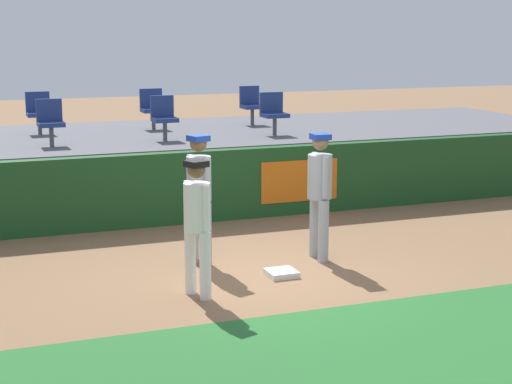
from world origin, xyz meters
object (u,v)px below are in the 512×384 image
object	(u,v)px
seat_back_right	(251,103)
player_fielder_home	(197,219)
player_coach_visitor	(320,187)
first_base	(281,273)
player_runner_visitor	(199,190)
seat_front_right	(273,111)
seat_front_left	(50,120)
seat_back_left	(39,110)
seat_back_center	(152,107)
seat_front_center	(164,116)

from	to	relation	value
seat_back_right	player_fielder_home	bearing A→B (deg)	-115.36
player_coach_visitor	first_base	bearing A→B (deg)	-51.88
player_runner_visitor	seat_front_right	size ratio (longest dim) A/B	2.24
seat_front_left	seat_back_right	world-z (taller)	same
seat_back_left	seat_back_center	size ratio (longest dim) A/B	1.00
seat_front_center	player_coach_visitor	bearing A→B (deg)	-74.48
player_runner_visitor	seat_back_left	distance (m)	5.97
seat_front_left	seat_back_center	bearing A→B (deg)	37.92
player_runner_visitor	seat_back_center	distance (m)	5.80
first_base	seat_front_left	bearing A→B (deg)	116.38
player_coach_visitor	seat_front_left	distance (m)	5.50
player_coach_visitor	seat_front_left	xyz separation A→B (m)	(-3.30, 4.35, 0.67)
first_base	seat_front_right	size ratio (longest dim) A/B	0.48
seat_back_center	seat_front_center	world-z (taller)	same
seat_back_right	first_base	bearing A→B (deg)	-107.00
player_runner_visitor	seat_front_left	distance (m)	4.28
player_coach_visitor	seat_front_left	size ratio (longest dim) A/B	2.23
player_fielder_home	seat_back_left	world-z (taller)	seat_back_left
first_base	player_runner_visitor	xyz separation A→B (m)	(-0.86, 1.04, 1.05)
player_coach_visitor	seat_front_right	distance (m)	4.52
first_base	player_fielder_home	world-z (taller)	player_fielder_home
seat_back_left	seat_front_center	distance (m)	2.77
first_base	seat_front_center	bearing A→B (deg)	94.20
first_base	seat_back_left	bearing A→B (deg)	110.05
seat_back_right	seat_back_center	world-z (taller)	same
seat_back_right	seat_front_left	bearing A→B (deg)	-158.28
player_runner_visitor	seat_back_left	bearing A→B (deg)	178.11
player_coach_visitor	seat_back_center	xyz separation A→B (m)	(-0.99, 6.15, 0.67)
seat_back_right	seat_front_center	xyz separation A→B (m)	(-2.43, -1.80, 0.00)
player_fielder_home	seat_back_center	world-z (taller)	seat_back_center
seat_back_left	seat_front_left	world-z (taller)	same
seat_back_left	player_coach_visitor	bearing A→B (deg)	-61.73
seat_back_left	seat_back_center	bearing A→B (deg)	0.00
player_runner_visitor	seat_back_left	world-z (taller)	seat_back_left
player_coach_visitor	seat_front_right	size ratio (longest dim) A/B	2.23
player_fielder_home	seat_front_left	size ratio (longest dim) A/B	2.10
seat_front_right	seat_front_center	size ratio (longest dim) A/B	1.00
seat_back_left	seat_back_right	bearing A→B (deg)	-0.00
seat_back_right	seat_front_right	distance (m)	1.81
player_fielder_home	player_coach_visitor	world-z (taller)	player_coach_visitor
player_coach_visitor	seat_back_left	xyz separation A→B (m)	(-3.31, 6.15, 0.67)
player_fielder_home	seat_front_right	bearing A→B (deg)	129.18
first_base	seat_back_center	bearing A→B (deg)	91.22
first_base	seat_front_left	xyz separation A→B (m)	(-2.46, 4.95, 1.71)
seat_back_left	seat_front_right	xyz separation A→B (m)	(4.33, -1.80, 0.00)
seat_back_center	first_base	bearing A→B (deg)	-88.78
seat_back_right	seat_front_right	world-z (taller)	same
seat_back_right	seat_back_left	bearing A→B (deg)	180.00
first_base	player_fielder_home	bearing A→B (deg)	-162.67
first_base	player_fielder_home	size ratio (longest dim) A/B	0.23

